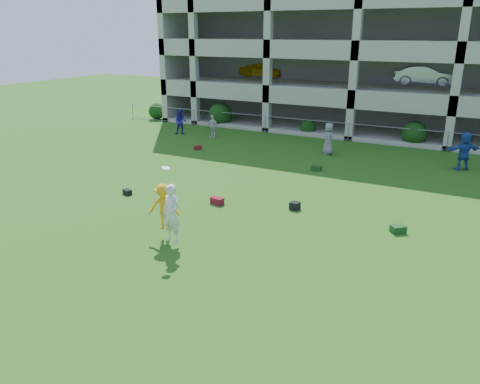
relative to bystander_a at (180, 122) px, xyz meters
The scene contains 15 objects.
ground 19.15m from the bystander_a, 55.06° to the right, with size 100.00×100.00×0.00m, color #235114.
bystander_a is the anchor object (origin of this frame).
bystander_b 2.54m from the bystander_a, ahead, with size 0.89×0.37×1.53m, color silver.
bystander_c 10.89m from the bystander_a, ahead, with size 0.91×0.59×1.86m, color gray.
bystander_d 18.03m from the bystander_a, ahead, with size 1.86×0.59×2.00m, color #21479A.
bag_red_a 14.36m from the bystander_a, 49.44° to the right, with size 0.55×0.30×0.28m, color #580F16.
bag_black_b 12.82m from the bystander_a, 66.08° to the right, with size 0.40×0.25×0.22m, color black.
bag_green_c 19.56m from the bystander_a, 32.12° to the right, with size 0.50×0.35×0.26m, color #153B19.
crate_d 15.93m from the bystander_a, 38.70° to the right, with size 0.35×0.35×0.30m, color black.
bag_red_f 4.85m from the bystander_a, 43.02° to the right, with size 0.45×0.28×0.24m, color maroon.
bag_green_g 12.16m from the bystander_a, 20.40° to the right, with size 0.50×0.30×0.25m, color #163D1A.
frisbee_contest 17.71m from the bystander_a, 56.85° to the right, with size 1.62×1.19×2.56m.
parking_garage 17.05m from the bystander_a, 47.67° to the left, with size 30.00×14.00×12.00m.
fence 11.45m from the bystander_a, 16.85° to the left, with size 36.06×0.06×1.20m.
shrub_row 16.07m from the bystander_a, 14.50° to the left, with size 34.38×2.52×3.50m.
Camera 1 is at (7.74, -10.99, 6.86)m, focal length 35.00 mm.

